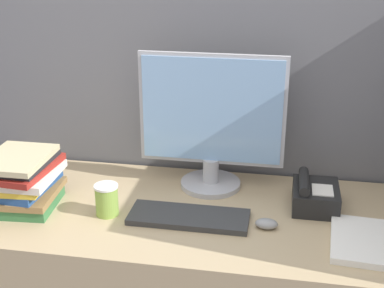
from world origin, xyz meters
TOP-DOWN VIEW (x-y plane):
  - cubicle_panel_rear at (0.00, 0.72)m, footprint 1.97×0.04m
  - monitor at (0.08, 0.55)m, footprint 0.54×0.23m
  - keyboard at (0.05, 0.28)m, footprint 0.41×0.15m
  - mouse at (0.31, 0.27)m, footprint 0.07×0.05m
  - coffee_cup at (-0.23, 0.27)m, footprint 0.08×0.08m
  - book_stack at (-0.54, 0.28)m, footprint 0.26×0.29m
  - desk_telephone at (0.47, 0.45)m, footprint 0.16×0.20m
  - paper_pile at (0.62, 0.22)m, footprint 0.24×0.29m

SIDE VIEW (x-z plane):
  - cubicle_panel_rear at x=0.00m, z-range 0.00..1.50m
  - keyboard at x=0.05m, z-range 0.76..0.78m
  - paper_pile at x=0.62m, z-range 0.76..0.78m
  - mouse at x=0.31m, z-range 0.76..0.79m
  - desk_telephone at x=0.47m, z-range 0.75..0.86m
  - coffee_cup at x=-0.23m, z-range 0.76..0.87m
  - book_stack at x=-0.54m, z-range 0.76..0.96m
  - monitor at x=0.08m, z-range 0.75..1.27m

